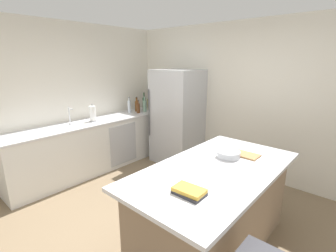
{
  "coord_description": "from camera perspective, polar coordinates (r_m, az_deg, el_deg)",
  "views": [
    {
      "loc": [
        1.69,
        -1.72,
        1.97
      ],
      "look_at": [
        -0.67,
        0.94,
        1.0
      ],
      "focal_mm": 25.96,
      "sensor_mm": 36.0,
      "label": 1
    }
  ],
  "objects": [
    {
      "name": "cutting_board",
      "position": [
        2.91,
        17.67,
        -6.43
      ],
      "size": [
        0.3,
        0.2,
        0.02
      ],
      "color": "#9E7042",
      "rests_on": "kitchen_island"
    },
    {
      "name": "gin_bottle",
      "position": [
        5.13,
        -5.51,
        4.85
      ],
      "size": [
        0.07,
        0.07,
        0.33
      ],
      "color": "#8CB79E",
      "rests_on": "counter_run_left"
    },
    {
      "name": "wall_left",
      "position": [
        4.53,
        -25.7,
        5.25
      ],
      "size": [
        0.1,
        6.0,
        2.6
      ],
      "primitive_type": "cube",
      "color": "silver",
      "rests_on": "ground_plane"
    },
    {
      "name": "olive_oil_bottle",
      "position": [
        5.3,
        -4.53,
        5.19
      ],
      "size": [
        0.06,
        0.06,
        0.33
      ],
      "color": "olive",
      "rests_on": "counter_run_left"
    },
    {
      "name": "whiskey_bottle",
      "position": [
        5.17,
        -7.35,
        4.77
      ],
      "size": [
        0.08,
        0.08,
        0.31
      ],
      "color": "brown",
      "rests_on": "counter_run_left"
    },
    {
      "name": "wine_bottle",
      "position": [
        5.26,
        -5.63,
        5.31
      ],
      "size": [
        0.07,
        0.07,
        0.38
      ],
      "color": "#19381E",
      "rests_on": "counter_run_left"
    },
    {
      "name": "soda_bottle",
      "position": [
        5.05,
        -9.1,
        4.56
      ],
      "size": [
        0.06,
        0.06,
        0.33
      ],
      "color": "silver",
      "rests_on": "counter_run_left"
    },
    {
      "name": "refrigerator",
      "position": [
        4.71,
        2.17,
        2.13
      ],
      "size": [
        0.85,
        0.77,
        1.8
      ],
      "color": "#B7BABF",
      "rests_on": "ground_plane"
    },
    {
      "name": "mixing_bowl",
      "position": [
        2.8,
        13.99,
        -6.45
      ],
      "size": [
        0.26,
        0.26,
        0.07
      ],
      "color": "#B2B5BA",
      "rests_on": "kitchen_island"
    },
    {
      "name": "cookbook_stack",
      "position": [
        2.03,
        4.97,
        -15.03
      ],
      "size": [
        0.26,
        0.17,
        0.06
      ],
      "color": "#2D2D33",
      "rests_on": "kitchen_island"
    },
    {
      "name": "counter_run_left",
      "position": [
        4.67,
        -16.48,
        -4.27
      ],
      "size": [
        0.64,
        3.11,
        0.92
      ],
      "color": "silver",
      "rests_on": "ground_plane"
    },
    {
      "name": "wall_rear",
      "position": [
        4.37,
        18.37,
        5.65
      ],
      "size": [
        6.0,
        0.1,
        2.6
      ],
      "primitive_type": "cube",
      "color": "silver",
      "rests_on": "ground_plane"
    },
    {
      "name": "paper_towel_roll",
      "position": [
        4.48,
        -17.25,
        2.73
      ],
      "size": [
        0.14,
        0.14,
        0.31
      ],
      "color": "gray",
      "rests_on": "counter_run_left"
    },
    {
      "name": "sink_faucet",
      "position": [
        4.35,
        -22.05,
        2.27
      ],
      "size": [
        0.15,
        0.05,
        0.3
      ],
      "color": "silver",
      "rests_on": "counter_run_left"
    },
    {
      "name": "hot_sauce_bottle",
      "position": [
        5.35,
        -3.5,
        4.91
      ],
      "size": [
        0.05,
        0.05,
        0.24
      ],
      "color": "red",
      "rests_on": "counter_run_left"
    },
    {
      "name": "ground_plane",
      "position": [
        3.11,
        -2.45,
        -24.01
      ],
      "size": [
        7.2,
        7.2,
        0.0
      ],
      "primitive_type": "plane",
      "color": "#7A664C"
    },
    {
      "name": "kitchen_island",
      "position": [
        2.75,
        10.64,
        -18.23
      ],
      "size": [
        1.04,
        1.98,
        0.92
      ],
      "color": "#8E755B",
      "rests_on": "ground_plane"
    },
    {
      "name": "syrup_bottle",
      "position": [
        5.01,
        -6.99,
        4.23
      ],
      "size": [
        0.07,
        0.07,
        0.27
      ],
      "color": "#5B3319",
      "rests_on": "counter_run_left"
    }
  ]
}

